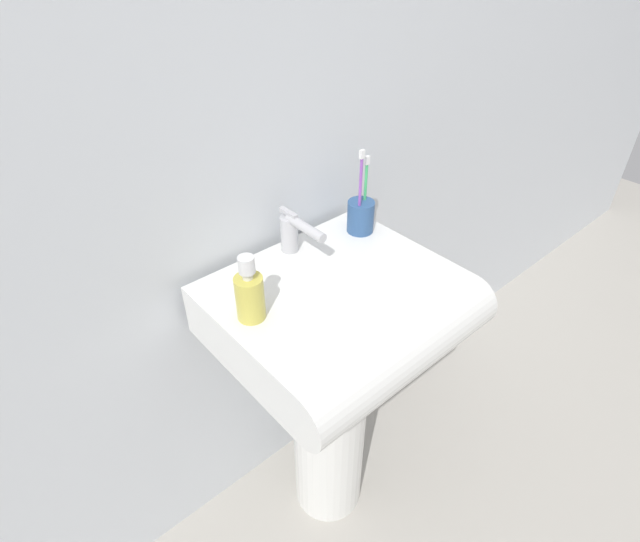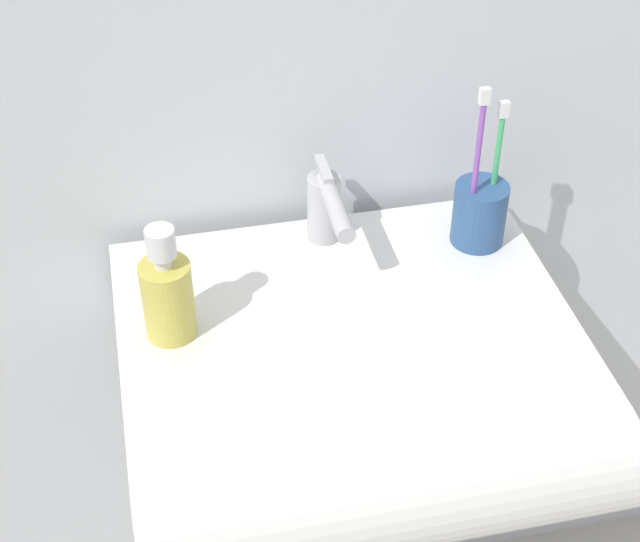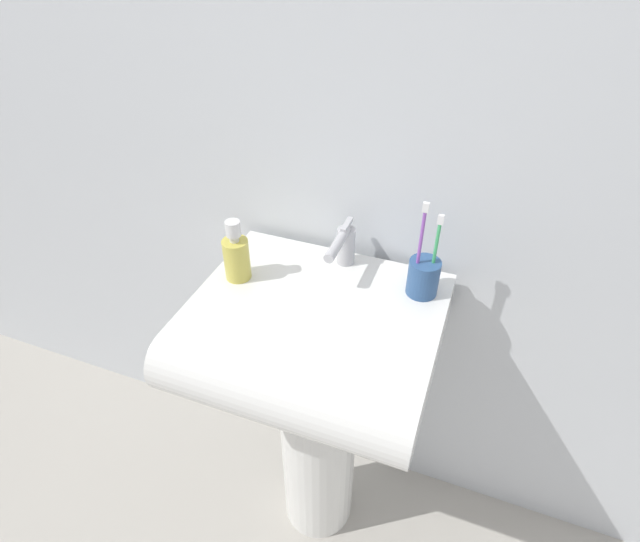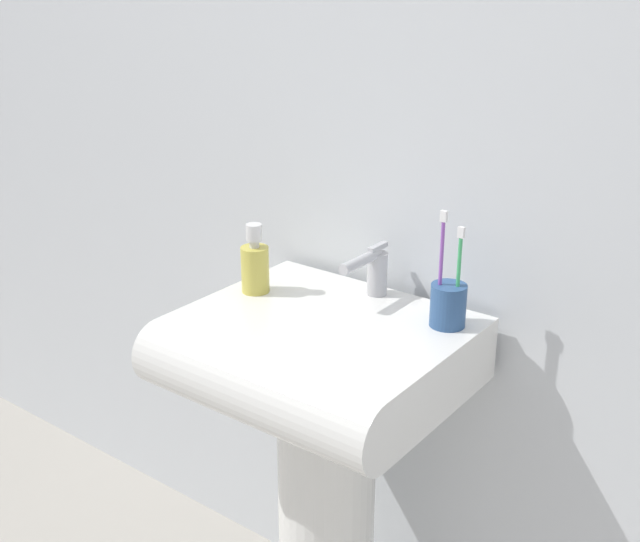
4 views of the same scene
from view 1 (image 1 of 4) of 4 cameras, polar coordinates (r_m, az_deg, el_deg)
name	(u,v)px [view 1 (image 1 of 4)]	position (r m, az deg, el deg)	size (l,w,h in m)	color
ground_plane	(328,490)	(1.73, 0.92, -23.77)	(6.00, 6.00, 0.00)	#ADA89E
wall_back	(254,87)	(1.10, -7.50, 20.08)	(5.00, 0.05, 2.40)	silver
sink_pedestal	(329,420)	(1.43, 1.07, -16.67)	(0.20, 0.20, 0.71)	white
sink_basin	(346,314)	(1.10, 2.98, -4.96)	(0.52, 0.46, 0.13)	white
faucet	(293,232)	(1.15, -3.06, 4.51)	(0.04, 0.15, 0.11)	#B7B7BC
toothbrush_cup	(361,215)	(1.24, 4.67, 6.40)	(0.07, 0.07, 0.22)	#2D5184
soap_bottle	(250,294)	(0.97, -8.05, -2.67)	(0.06, 0.06, 0.14)	gold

